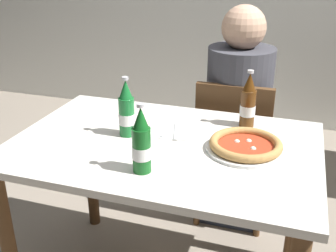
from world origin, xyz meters
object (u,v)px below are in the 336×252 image
object	(u,v)px
beer_bottle_center	(127,111)
diner_seated	(237,124)
pizza_margherita_near	(246,146)
chair_behind_table	(234,145)
dining_table_main	(164,168)
beer_bottle_left	(140,144)
beer_bottle_right	(248,103)
napkin_with_cutlery	(172,130)

from	to	relation	value
beer_bottle_center	diner_seated	bearing A→B (deg)	60.82
pizza_margherita_near	chair_behind_table	bearing A→B (deg)	102.00
diner_seated	pizza_margherita_near	bearing A→B (deg)	-78.90
dining_table_main	beer_bottle_left	distance (m)	0.32
chair_behind_table	pizza_margherita_near	distance (m)	0.66
dining_table_main	chair_behind_table	distance (m)	0.66
beer_bottle_center	beer_bottle_right	distance (m)	0.51
chair_behind_table	diner_seated	world-z (taller)	diner_seated
chair_behind_table	beer_bottle_center	world-z (taller)	beer_bottle_center
beer_bottle_left	diner_seated	bearing A→B (deg)	77.72
dining_table_main	pizza_margherita_near	world-z (taller)	pizza_margherita_near
beer_bottle_left	napkin_with_cutlery	distance (m)	0.37
chair_behind_table	beer_bottle_center	bearing A→B (deg)	58.42
beer_bottle_center	beer_bottle_right	size ratio (longest dim) A/B	1.00
diner_seated	napkin_with_cutlery	xyz separation A→B (m)	(-0.20, -0.54, 0.17)
pizza_margherita_near	napkin_with_cutlery	bearing A→B (deg)	164.54
chair_behind_table	diner_seated	distance (m)	0.11
chair_behind_table	napkin_with_cutlery	distance (m)	0.59
dining_table_main	beer_bottle_right	distance (m)	0.45
beer_bottle_center	dining_table_main	bearing A→B (deg)	-7.38
chair_behind_table	pizza_margherita_near	size ratio (longest dim) A/B	2.87
diner_seated	beer_bottle_center	distance (m)	0.78
chair_behind_table	beer_bottle_left	xyz separation A→B (m)	(-0.20, -0.84, 0.37)
diner_seated	beer_bottle_right	world-z (taller)	diner_seated
diner_seated	pizza_margherita_near	world-z (taller)	diner_seated
beer_bottle_left	beer_bottle_center	world-z (taller)	same
chair_behind_table	beer_bottle_left	distance (m)	0.94
dining_table_main	pizza_margherita_near	xyz separation A→B (m)	(0.31, 0.03, 0.14)
napkin_with_cutlery	beer_bottle_center	bearing A→B (deg)	-149.00
beer_bottle_right	napkin_with_cutlery	xyz separation A→B (m)	(-0.29, -0.15, -0.10)
beer_bottle_left	beer_bottle_right	bearing A→B (deg)	60.15
diner_seated	beer_bottle_left	distance (m)	0.96
diner_seated	pizza_margherita_near	distance (m)	0.67
dining_table_main	chair_behind_table	bearing A→B (deg)	72.57
beer_bottle_left	napkin_with_cutlery	world-z (taller)	beer_bottle_left
beer_bottle_right	dining_table_main	bearing A→B (deg)	-136.77
beer_bottle_right	napkin_with_cutlery	bearing A→B (deg)	-152.68
chair_behind_table	napkin_with_cutlery	bearing A→B (deg)	67.87
pizza_margherita_near	beer_bottle_left	xyz separation A→B (m)	(-0.32, -0.26, 0.08)
napkin_with_cutlery	dining_table_main	bearing A→B (deg)	-87.39
dining_table_main	beer_bottle_right	bearing A→B (deg)	43.23
beer_bottle_center	pizza_margherita_near	bearing A→B (deg)	0.94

